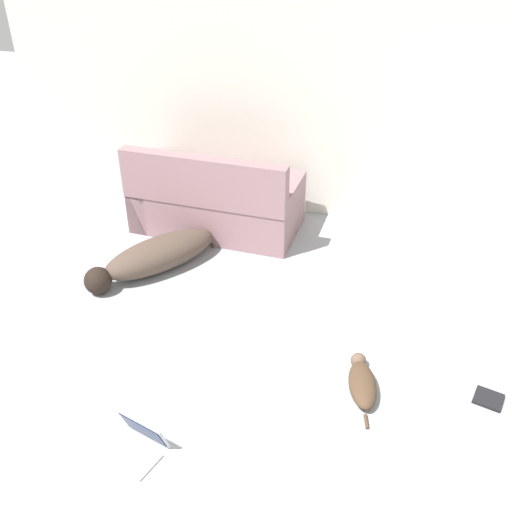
% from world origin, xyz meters
% --- Properties ---
extents(wall_back, '(7.22, 0.06, 2.44)m').
position_xyz_m(wall_back, '(0.00, 4.08, 1.22)').
color(wall_back, beige).
rests_on(wall_back, ground_plane).
extents(couch, '(1.68, 0.94, 0.89)m').
position_xyz_m(couch, '(-1.29, 3.48, 0.28)').
color(couch, gray).
rests_on(couch, ground_plane).
extents(dog, '(1.07, 1.32, 0.30)m').
position_xyz_m(dog, '(-1.60, 2.62, 0.15)').
color(dog, '#4C3D33').
rests_on(dog, ground_plane).
extents(cat, '(0.27, 0.64, 0.13)m').
position_xyz_m(cat, '(0.34, 1.55, 0.06)').
color(cat, '#473323').
rests_on(cat, ground_plane).
extents(laptop_open, '(0.40, 0.38, 0.22)m').
position_xyz_m(laptop_open, '(-0.95, 0.73, 0.07)').
color(laptop_open, '#B7B7BC').
rests_on(laptop_open, ground_plane).
extents(book_black, '(0.22, 0.22, 0.02)m').
position_xyz_m(book_black, '(1.18, 1.65, 0.01)').
color(book_black, black).
rests_on(book_black, ground_plane).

